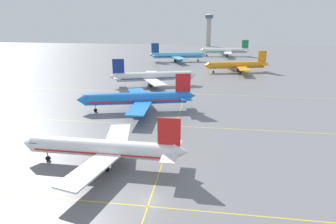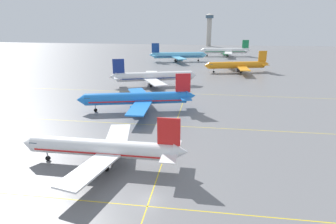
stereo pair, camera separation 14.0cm
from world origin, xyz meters
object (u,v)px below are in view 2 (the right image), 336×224
object	(u,v)px
airliner_front_gate	(103,148)
airliner_far_right_stand	(178,55)
airliner_far_left_stand	(237,65)
airliner_third_row	(153,77)
airliner_second_row	(138,99)
airliner_distant_taxiway	(226,51)
control_tower	(209,27)

from	to	relation	value
airliner_front_gate	airliner_far_right_stand	bearing A→B (deg)	90.54
airliner_far_left_stand	airliner_far_right_stand	size ratio (longest dim) A/B	0.92
airliner_front_gate	airliner_third_row	bearing A→B (deg)	92.96
airliner_second_row	airliner_third_row	distance (m)	37.64
airliner_far_right_stand	airliner_far_left_stand	bearing A→B (deg)	-44.33
airliner_far_left_stand	airliner_distant_taxiway	bearing A→B (deg)	92.80
airliner_far_right_stand	control_tower	world-z (taller)	control_tower
airliner_front_gate	airliner_distant_taxiway	world-z (taller)	airliner_distant_taxiway
airliner_distant_taxiway	airliner_second_row	bearing A→B (deg)	-103.09
airliner_third_row	airliner_far_left_stand	distance (m)	57.81
airliner_front_gate	control_tower	size ratio (longest dim) A/B	1.07
airliner_front_gate	airliner_far_left_stand	world-z (taller)	airliner_far_left_stand
airliner_second_row	airliner_third_row	xyz separation A→B (m)	(-1.98, 37.59, 0.09)
airliner_front_gate	airliner_second_row	bearing A→B (deg)	92.92
control_tower	airliner_third_row	bearing A→B (deg)	-96.49
airliner_far_right_stand	airliner_front_gate	bearing A→B (deg)	-89.46
airliner_second_row	airliner_front_gate	bearing A→B (deg)	-87.08
airliner_front_gate	airliner_far_left_stand	distance (m)	122.65
airliner_second_row	airliner_far_left_stand	distance (m)	87.67
airliner_third_row	control_tower	world-z (taller)	control_tower
airliner_third_row	airliner_far_left_stand	bearing A→B (deg)	45.28
airliner_far_left_stand	control_tower	bearing A→B (deg)	96.56
airliner_third_row	airliner_far_left_stand	xyz separation A→B (m)	(40.67, 41.07, -0.25)
airliner_front_gate	airliner_distant_taxiway	xyz separation A→B (m)	(33.20, 189.54, 0.50)
airliner_distant_taxiway	control_tower	bearing A→B (deg)	99.74
airliner_distant_taxiway	control_tower	world-z (taller)	control_tower
airliner_far_left_stand	airliner_third_row	bearing A→B (deg)	-134.72
airliner_far_right_stand	control_tower	size ratio (longest dim) A/B	1.21
airliner_third_row	airliner_far_right_stand	bearing A→B (deg)	88.19
airliner_front_gate	airliner_third_row	size ratio (longest dim) A/B	0.92
airliner_front_gate	control_tower	world-z (taller)	control_tower
airliner_front_gate	airliner_far_left_stand	size ratio (longest dim) A/B	0.96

